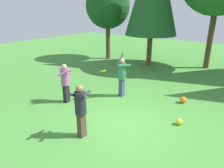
% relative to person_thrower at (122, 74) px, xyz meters
% --- Properties ---
extents(ground_plane, '(40.00, 40.00, 0.00)m').
position_rel_person_thrower_xyz_m(ground_plane, '(1.47, -1.92, -1.03)').
color(ground_plane, '#478C38').
extents(person_thrower, '(0.66, 0.66, 1.90)m').
position_rel_person_thrower_xyz_m(person_thrower, '(0.00, 0.00, 0.00)').
color(person_thrower, '#38476B').
rests_on(person_thrower, ground_plane).
extents(person_catcher, '(0.72, 0.72, 1.63)m').
position_rel_person_thrower_xyz_m(person_catcher, '(-1.47, -1.91, -0.07)').
color(person_catcher, black).
rests_on(person_catcher, ground_plane).
extents(person_bystander, '(0.68, 0.72, 1.68)m').
position_rel_person_thrower_xyz_m(person_bystander, '(0.79, -3.27, -0.04)').
color(person_bystander, '#4C382D').
rests_on(person_bystander, ground_plane).
extents(frisbee, '(0.34, 0.35, 0.14)m').
position_rel_person_thrower_xyz_m(frisbee, '(-0.43, -0.78, 0.23)').
color(frisbee, yellow).
extents(ball_yellow, '(0.22, 0.22, 0.22)m').
position_rel_person_thrower_xyz_m(ball_yellow, '(2.94, -0.83, -0.92)').
color(ball_yellow, yellow).
rests_on(ball_yellow, ground_plane).
extents(ball_orange, '(0.27, 0.27, 0.27)m').
position_rel_person_thrower_xyz_m(ball_orange, '(2.45, 0.94, -0.89)').
color(ball_orange, orange).
rests_on(ball_orange, ground_plane).
extents(tree_far_left, '(3.14, 3.14, 5.37)m').
position_rel_person_thrower_xyz_m(tree_far_left, '(-4.95, 5.32, 2.75)').
color(tree_far_left, brown).
rests_on(tree_far_left, ground_plane).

